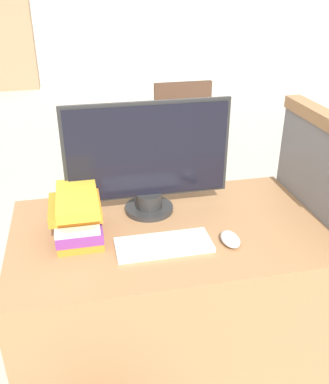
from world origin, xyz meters
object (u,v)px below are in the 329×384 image
Objects in this scene: monitor at (148,159)px; far_chair at (186,139)px; book_stack at (77,215)px; mouse at (230,239)px; keyboard at (164,245)px.

far_chair is at bearing 69.37° from monitor.
mouse is at bearing -18.21° from book_stack.
book_stack is at bearing -156.59° from monitor.
book_stack reaches higher than keyboard.
far_chair is (0.84, 1.58, -0.33)m from book_stack.
far_chair is (0.30, 1.76, -0.27)m from mouse.
monitor is 2.37× the size of book_stack.
mouse reaches higher than keyboard.
far_chair is at bearing 72.51° from keyboard.
monitor is at bearing -130.57° from far_chair.
mouse is (0.24, -0.03, 0.01)m from keyboard.
far_chair is at bearing 80.19° from mouse.
book_stack is 0.30× the size of far_chair.
book_stack is at bearing -137.83° from far_chair.
keyboard is at bearing -89.24° from monitor.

